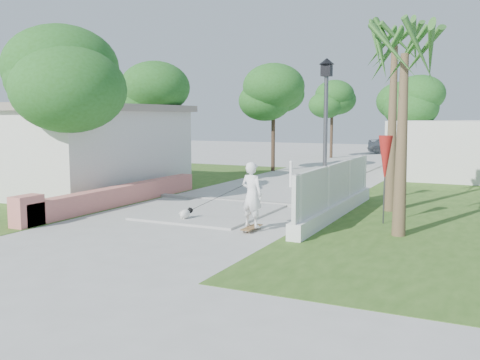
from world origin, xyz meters
The scene contains 22 objects.
ground centered at (0.00, 0.00, 0.00)m, with size 90.00×90.00×0.00m, color #B7B7B2.
path_strip centered at (0.00, 20.00, 0.03)m, with size 3.20×36.00×0.06m, color #B7B7B2.
curb centered at (0.00, 6.00, 0.05)m, with size 6.50×0.25×0.10m, color #999993.
grass_left centered at (-7.00, 8.00, 0.01)m, with size 8.00×20.00×0.01m, color #31551B.
grass_right centered at (7.00, 8.00, 0.01)m, with size 8.00×20.00×0.01m, color #31551B.
pink_wall centered at (-3.30, 3.55, 0.31)m, with size 0.45×8.20×0.80m.
house_left centered at (-8.00, 6.00, 1.64)m, with size 8.40×7.40×3.23m.
lattice_fence centered at (3.40, 5.00, 0.54)m, with size 0.35×7.00×1.50m.
building_right centered at (6.00, 18.00, 1.30)m, with size 6.00×8.00×2.60m, color silver.
street_lamp centered at (2.90, 5.50, 2.43)m, with size 0.44×0.44×4.44m.
bollard centered at (0.20, 10.00, 0.58)m, with size 0.14×0.14×1.09m.
patio_umbrella centered at (4.80, 4.50, 1.69)m, with size 0.36×0.36×2.30m.
tree_left_near centered at (-4.48, 2.98, 3.82)m, with size 3.60×3.60×5.28m.
tree_left_mid centered at (-5.48, 8.48, 3.50)m, with size 3.20×3.20×4.85m.
tree_path_left centered at (-2.98, 15.98, 3.82)m, with size 3.40×3.40×5.23m.
tree_path_right centered at (3.22, 19.98, 3.49)m, with size 3.00×3.00×4.79m.
tree_path_far centered at (-2.78, 25.98, 3.82)m, with size 3.20×3.20×5.17m.
palm_far centered at (4.60, 6.50, 4.48)m, with size 1.80×1.80×5.30m.
palm_near centered at (5.40, 3.20, 3.95)m, with size 1.80×1.80×4.70m.
skateboarder centered at (1.21, 2.44, 0.74)m, with size 2.49×1.03×1.70m.
dog centered at (-0.08, 2.65, 0.19)m, with size 0.33×0.50×0.35m.
parked_car centered at (0.91, 30.48, 0.76)m, with size 1.79×4.44×1.51m, color #A0A3A8.
Camera 1 is at (7.38, -9.49, 2.78)m, focal length 40.00 mm.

